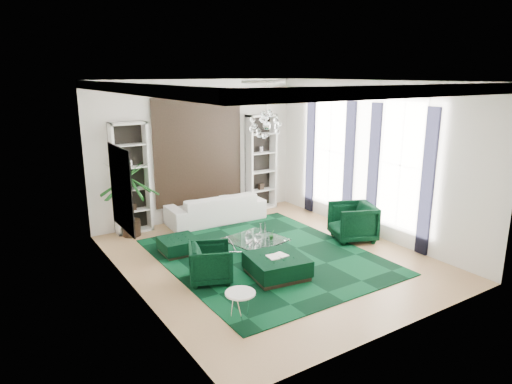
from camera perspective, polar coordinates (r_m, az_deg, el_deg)
floor at (r=10.17m, az=1.76°, el=-8.25°), size 6.00×7.00×0.02m
ceiling at (r=9.37m, az=1.95°, el=13.81°), size 6.00×7.00×0.02m
wall_back at (r=12.59m, az=-7.31°, el=5.17°), size 6.00×0.02×3.80m
wall_front at (r=7.09m, az=18.22°, el=-2.87°), size 6.00×0.02×3.80m
wall_left at (r=8.30m, az=-15.51°, el=-0.16°), size 0.02×7.00×3.80m
wall_right at (r=11.54m, az=14.27°, el=3.98°), size 0.02×7.00×3.80m
crown_molding at (r=9.38m, az=1.94°, el=13.14°), size 6.00×7.00×0.18m
ceiling_medallion at (r=9.62m, az=0.90°, el=13.60°), size 0.90×0.90×0.05m
tapestry at (r=12.54m, az=-7.21°, el=5.14°), size 2.50×0.06×2.80m
shelving_left at (r=11.80m, az=-15.36°, el=1.65°), size 0.90×0.38×2.80m
shelving_right at (r=13.45m, az=0.65°, el=3.73°), size 0.90×0.38×2.80m
painting at (r=8.88m, az=-16.42°, el=0.40°), size 0.04×1.30×1.60m
window_near at (r=10.95m, az=17.62°, el=3.18°), size 0.03×1.10×2.90m
curtain_near_a at (r=10.50m, az=20.65°, el=1.07°), size 0.07×0.30×3.25m
curtain_near_b at (r=11.47m, az=14.44°, el=2.63°), size 0.07×0.30×3.25m
window_far at (r=12.58m, az=9.22°, el=5.10°), size 0.03×1.10×2.90m
curtain_far_a at (r=12.04m, az=11.52°, el=3.36°), size 0.07×0.30×3.25m
curtain_far_b at (r=13.18m, az=6.80°, el=4.51°), size 0.07×0.30×3.25m
rug at (r=10.22m, az=1.21°, el=-8.02°), size 4.20×5.00×0.02m
sofa at (r=12.48m, az=-5.07°, el=-1.98°), size 2.69×1.15×0.77m
armchair_left at (r=9.00m, az=-5.68°, el=-8.83°), size 1.06×1.05×0.75m
armchair_right at (r=11.31m, az=11.98°, el=-3.68°), size 1.29×1.27×0.90m
coffee_table at (r=10.21m, az=-0.09°, el=-6.91°), size 1.32×1.32×0.39m
ottoman_side at (r=10.48m, az=-9.62°, el=-6.65°), size 0.83×0.83×0.36m
ottoman_front at (r=9.20m, az=2.62°, el=-9.28°), size 1.22×1.22×0.43m
book at (r=9.11m, az=2.64°, el=-7.96°), size 0.41×0.28×0.03m
side_table at (r=7.70m, az=-1.97°, el=-14.11°), size 0.53×0.53×0.48m
palm at (r=11.55m, az=-15.63°, el=0.46°), size 1.63×1.63×2.44m
chandelier at (r=9.89m, az=1.34°, el=8.28°), size 0.96×0.96×0.67m
table_plant at (r=10.07m, az=1.98°, el=-5.38°), size 0.15×0.13×0.23m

